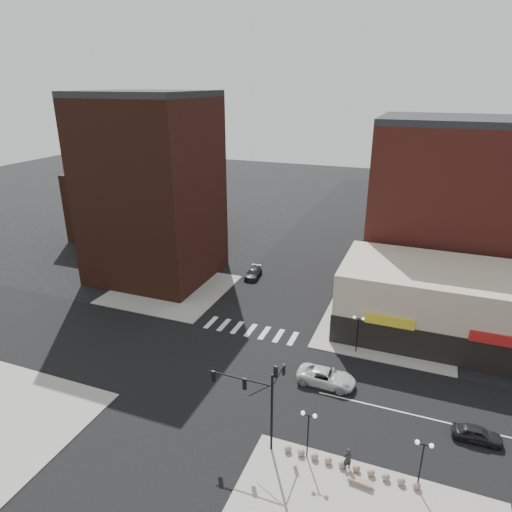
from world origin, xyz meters
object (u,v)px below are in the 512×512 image
(dark_sedan_east, at_px, (477,434))
(stone_bench, at_px, (360,482))
(traffic_signal, at_px, (262,392))
(street_lamp_se_a, at_px, (308,424))
(pedestrian, at_px, (347,459))
(street_lamp_ne, at_px, (358,325))
(white_suv, at_px, (326,377))
(street_lamp_se_b, at_px, (423,453))
(dark_sedan_north, at_px, (253,273))

(dark_sedan_east, xyz_separation_m, stone_bench, (-7.96, -7.78, -0.31))
(traffic_signal, bearing_deg, street_lamp_se_a, -2.57)
(street_lamp_se_a, xyz_separation_m, pedestrian, (3.04, 0.00, -2.25))
(street_lamp_se_a, distance_m, street_lamp_ne, 16.03)
(street_lamp_se_a, height_order, dark_sedan_east, street_lamp_se_a)
(street_lamp_se_a, height_order, white_suv, street_lamp_se_a)
(white_suv, bearing_deg, street_lamp_se_b, -136.69)
(traffic_signal, height_order, stone_bench, traffic_signal)
(street_lamp_se_a, xyz_separation_m, stone_bench, (4.20, -1.07, -2.96))
(street_lamp_se_a, relative_size, dark_sedan_north, 0.93)
(street_lamp_se_b, height_order, dark_sedan_north, street_lamp_se_b)
(white_suv, bearing_deg, dark_sedan_east, -101.56)
(dark_sedan_east, height_order, dark_sedan_north, dark_sedan_north)
(dark_sedan_east, distance_m, pedestrian, 11.32)
(street_lamp_se_a, bearing_deg, white_suv, 94.33)
(street_lamp_se_b, distance_m, stone_bench, 4.94)
(dark_sedan_north, xyz_separation_m, pedestrian, (19.47, -30.55, 0.39))
(street_lamp_ne, bearing_deg, traffic_signal, -106.75)
(traffic_signal, relative_size, pedestrian, 4.20)
(street_lamp_se_b, height_order, dark_sedan_east, street_lamp_se_b)
(traffic_signal, distance_m, street_lamp_ne, 16.62)
(dark_sedan_east, relative_size, stone_bench, 2.16)
(traffic_signal, xyz_separation_m, dark_sedan_north, (-12.66, 30.38, -4.31))
(white_suv, bearing_deg, stone_bench, -154.25)
(traffic_signal, relative_size, stone_bench, 4.44)
(traffic_signal, distance_m, white_suv, 10.71)
(traffic_signal, xyz_separation_m, pedestrian, (6.81, -0.17, -3.92))
(pedestrian, bearing_deg, street_lamp_se_b, 139.95)
(street_lamp_ne, bearing_deg, street_lamp_se_b, -66.37)
(dark_sedan_north, bearing_deg, traffic_signal, -73.27)
(traffic_signal, height_order, pedestrian, traffic_signal)
(traffic_signal, height_order, street_lamp_ne, traffic_signal)
(street_lamp_ne, bearing_deg, stone_bench, -79.39)
(stone_bench, bearing_deg, street_lamp_se_b, 21.93)
(street_lamp_se_a, distance_m, dark_sedan_east, 14.13)
(street_lamp_ne, xyz_separation_m, dark_sedan_north, (-17.43, 14.55, -2.64))
(traffic_signal, xyz_separation_m, street_lamp_ne, (4.76, 15.83, -1.67))
(dark_sedan_north, bearing_deg, white_suv, -59.11)
(street_lamp_ne, relative_size, stone_bench, 2.38)
(pedestrian, bearing_deg, stone_bench, 97.04)
(white_suv, distance_m, dark_sedan_north, 26.23)
(street_lamp_se_a, relative_size, stone_bench, 2.38)
(street_lamp_se_b, bearing_deg, pedestrian, 180.00)
(white_suv, xyz_separation_m, pedestrian, (3.76, -9.55, 0.28))
(dark_sedan_east, height_order, pedestrian, pedestrian)
(street_lamp_se_a, bearing_deg, stone_bench, -14.35)
(traffic_signal, xyz_separation_m, stone_bench, (7.96, -1.24, -4.63))
(pedestrian, bearing_deg, street_lamp_se_a, -40.05)
(street_lamp_se_b, distance_m, street_lamp_ne, 17.46)
(white_suv, distance_m, stone_bench, 11.71)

